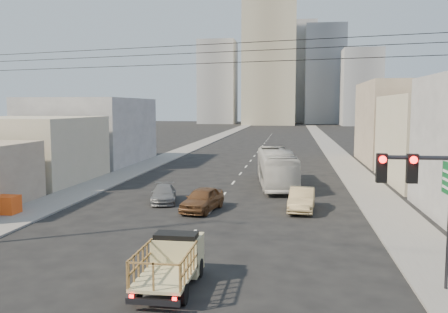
% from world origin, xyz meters
% --- Properties ---
extents(ground, '(420.00, 420.00, 0.00)m').
position_xyz_m(ground, '(0.00, 0.00, 0.00)').
color(ground, black).
rests_on(ground, ground).
extents(sidewalk_left, '(3.50, 180.00, 0.12)m').
position_xyz_m(sidewalk_left, '(-11.75, 70.00, 0.06)').
color(sidewalk_left, slate).
rests_on(sidewalk_left, ground).
extents(sidewalk_right, '(3.50, 180.00, 0.12)m').
position_xyz_m(sidewalk_right, '(11.75, 70.00, 0.06)').
color(sidewalk_right, slate).
rests_on(sidewalk_right, ground).
extents(lane_dashes, '(0.15, 104.00, 0.01)m').
position_xyz_m(lane_dashes, '(0.00, 53.00, 0.01)').
color(lane_dashes, silver).
rests_on(lane_dashes, ground).
extents(flatbed_pickup, '(1.95, 4.41, 1.90)m').
position_xyz_m(flatbed_pickup, '(0.79, 0.49, 1.09)').
color(flatbed_pickup, '#C3B883').
rests_on(flatbed_pickup, ground).
extents(city_bus, '(4.11, 11.88, 3.24)m').
position_xyz_m(city_bus, '(3.98, 24.75, 1.62)').
color(city_bus, beige).
rests_on(city_bus, ground).
extents(sedan_brown, '(2.68, 4.88, 1.57)m').
position_xyz_m(sedan_brown, '(-0.57, 13.95, 0.79)').
color(sedan_brown, brown).
rests_on(sedan_brown, ground).
extents(sedan_tan, '(1.93, 4.71, 1.52)m').
position_xyz_m(sedan_tan, '(6.03, 14.98, 0.76)').
color(sedan_tan, tan).
rests_on(sedan_tan, ground).
extents(sedan_grey, '(2.66, 4.55, 1.24)m').
position_xyz_m(sedan_grey, '(-3.91, 16.32, 0.62)').
color(sedan_grey, slate).
rests_on(sedan_grey, ground).
extents(overhead_wires, '(23.01, 5.02, 0.72)m').
position_xyz_m(overhead_wires, '(0.00, 1.50, 8.97)').
color(overhead_wires, black).
rests_on(overhead_wires, ground).
extents(crate_stack, '(1.80, 1.20, 1.14)m').
position_xyz_m(crate_stack, '(-13.00, 10.84, 0.69)').
color(crate_stack, '#F05116').
rests_on(crate_stack, sidewalk_left).
extents(bldg_right_far, '(12.00, 16.00, 10.00)m').
position_xyz_m(bldg_right_far, '(20.00, 44.00, 5.00)').
color(bldg_right_far, gray).
rests_on(bldg_right_far, ground).
extents(bldg_left_mid, '(11.00, 12.00, 6.00)m').
position_xyz_m(bldg_left_mid, '(-19.00, 24.00, 3.00)').
color(bldg_left_mid, '#B1AB8E').
rests_on(bldg_left_mid, ground).
extents(bldg_left_far, '(12.00, 16.00, 8.00)m').
position_xyz_m(bldg_left_far, '(-19.50, 39.00, 4.00)').
color(bldg_left_far, gray).
rests_on(bldg_left_far, ground).
extents(high_rise_tower, '(20.00, 20.00, 60.00)m').
position_xyz_m(high_rise_tower, '(-4.00, 170.00, 30.00)').
color(high_rise_tower, tan).
rests_on(high_rise_tower, ground).
extents(midrise_ne, '(16.00, 16.00, 40.00)m').
position_xyz_m(midrise_ne, '(18.00, 185.00, 20.00)').
color(midrise_ne, gray).
rests_on(midrise_ne, ground).
extents(midrise_nw, '(15.00, 15.00, 34.00)m').
position_xyz_m(midrise_nw, '(-26.00, 180.00, 17.00)').
color(midrise_nw, gray).
rests_on(midrise_nw, ground).
extents(midrise_back, '(18.00, 18.00, 44.00)m').
position_xyz_m(midrise_back, '(6.00, 200.00, 22.00)').
color(midrise_back, gray).
rests_on(midrise_back, ground).
extents(midrise_east, '(14.00, 14.00, 28.00)m').
position_xyz_m(midrise_east, '(30.00, 165.00, 14.00)').
color(midrise_east, gray).
rests_on(midrise_east, ground).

